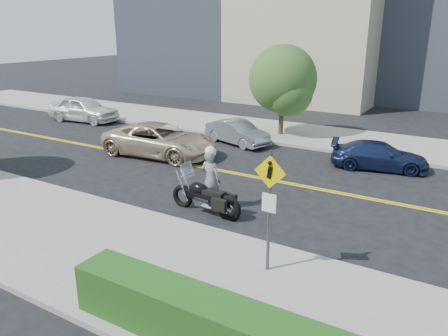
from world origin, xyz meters
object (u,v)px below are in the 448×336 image
object	(u,v)px
motorcycle	(205,190)
motorcyclist	(211,178)
parked_car_silver	(237,132)
suv	(160,140)
pedestrian_sign	(269,200)
parked_car_white	(84,109)
parked_car_blue	(379,156)

from	to	relation	value
motorcycle	motorcyclist	bearing A→B (deg)	94.98
parked_car_silver	suv	bearing A→B (deg)	168.48
pedestrian_sign	suv	xyz separation A→B (m)	(-8.77, 6.80, -1.21)
motorcycle	parked_car_white	size ratio (longest dim) A/B	0.56
parked_car_white	suv	bearing A→B (deg)	-117.37
parked_car_white	parked_car_silver	size ratio (longest dim) A/B	1.26
motorcycle	suv	size ratio (longest dim) A/B	0.48
motorcycle	parked_car_blue	size ratio (longest dim) A/B	0.65
motorcyclist	parked_car_blue	distance (m)	8.22
suv	parked_car_white	size ratio (longest dim) A/B	1.16
motorcyclist	suv	distance (m)	6.82
pedestrian_sign	parked_car_blue	bearing A→B (deg)	87.43
parked_car_white	parked_car_blue	world-z (taller)	parked_car_white
parked_car_silver	parked_car_blue	bearing A→B (deg)	-76.81
motorcyclist	motorcycle	xyz separation A→B (m)	(0.01, -0.33, -0.29)
parked_car_white	parked_car_blue	bearing A→B (deg)	-96.94
motorcyclist	motorcycle	world-z (taller)	motorcyclist
motorcyclist	motorcycle	distance (m)	0.44
pedestrian_sign	suv	size ratio (longest dim) A/B	0.56
motorcycle	parked_car_white	world-z (taller)	parked_car_white
pedestrian_sign	parked_car_blue	size ratio (longest dim) A/B	0.76
pedestrian_sign	parked_car_blue	distance (m)	10.09
motorcycle	suv	world-z (taller)	motorcycle
parked_car_silver	motorcyclist	bearing A→B (deg)	-139.16
parked_car_white	parked_car_silver	world-z (taller)	parked_car_white
parked_car_blue	pedestrian_sign	bearing A→B (deg)	164.66
pedestrian_sign	motorcycle	size ratio (longest dim) A/B	1.16
pedestrian_sign	parked_car_white	world-z (taller)	pedestrian_sign
pedestrian_sign	parked_car_silver	bearing A→B (deg)	122.56
pedestrian_sign	suv	world-z (taller)	pedestrian_sign
parked_car_white	parked_car_silver	xyz separation A→B (m)	(11.09, 0.10, -0.18)
motorcyclist	motorcycle	bearing A→B (deg)	95.39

